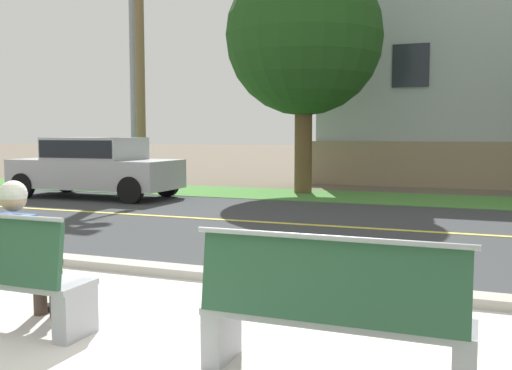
% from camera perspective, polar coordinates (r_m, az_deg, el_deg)
% --- Properties ---
extents(ground_plane, '(140.00, 140.00, 0.00)m').
position_cam_1_polar(ground_plane, '(11.80, 9.72, -2.99)').
color(ground_plane, '#665B4C').
extents(sidewalk_pavement, '(44.00, 3.60, 0.01)m').
position_cam_1_polar(sidewalk_pavement, '(4.79, -9.69, -14.88)').
color(sidewalk_pavement, beige).
rests_on(sidewalk_pavement, ground_plane).
extents(curb_edge, '(44.00, 0.30, 0.11)m').
position_cam_1_polar(curb_edge, '(6.45, -0.62, -9.12)').
color(curb_edge, '#ADA89E').
rests_on(curb_edge, ground_plane).
extents(street_asphalt, '(52.00, 8.00, 0.01)m').
position_cam_1_polar(street_asphalt, '(10.35, 8.04, -4.07)').
color(street_asphalt, '#383A3D').
rests_on(street_asphalt, ground_plane).
extents(road_centre_line, '(48.00, 0.14, 0.01)m').
position_cam_1_polar(road_centre_line, '(10.35, 8.04, -4.04)').
color(road_centre_line, '#E0CC4C').
rests_on(road_centre_line, ground_plane).
extents(far_verge_grass, '(48.00, 2.80, 0.02)m').
position_cam_1_polar(far_verge_grass, '(15.07, 12.30, -1.27)').
color(far_verge_grass, '#478438').
rests_on(far_verge_grass, ground_plane).
extents(bench_right, '(1.78, 0.48, 1.01)m').
position_cam_1_polar(bench_right, '(3.91, 7.44, -12.58)').
color(bench_right, '#9EA0A8').
rests_on(bench_right, ground_plane).
extents(seated_person_blue, '(0.52, 0.68, 1.25)m').
position_cam_1_polar(seated_person_blue, '(5.30, -21.80, -5.72)').
color(seated_person_blue, '#47382D').
rests_on(seated_person_blue, ground_plane).
extents(car_silver_near, '(4.30, 1.86, 1.54)m').
position_cam_1_polar(car_silver_near, '(15.45, -15.45, 1.96)').
color(car_silver_near, '#B2B5BC').
rests_on(car_silver_near, ground_plane).
extents(streetlamp, '(0.24, 2.10, 6.93)m').
position_cam_1_polar(streetlamp, '(17.53, -11.64, 12.58)').
color(streetlamp, gray).
rests_on(streetlamp, ground_plane).
extents(shade_tree_far_left, '(4.25, 4.25, 7.01)m').
position_cam_1_polar(shade_tree_far_left, '(16.18, 5.12, 15.42)').
color(shade_tree_far_left, brown).
rests_on(shade_tree_far_left, ground_plane).
extents(house_across_street, '(11.64, 6.91, 7.33)m').
position_cam_1_polar(house_across_street, '(21.73, 22.36, 10.15)').
color(house_across_street, '#A3ADB2').
rests_on(house_across_street, ground_plane).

